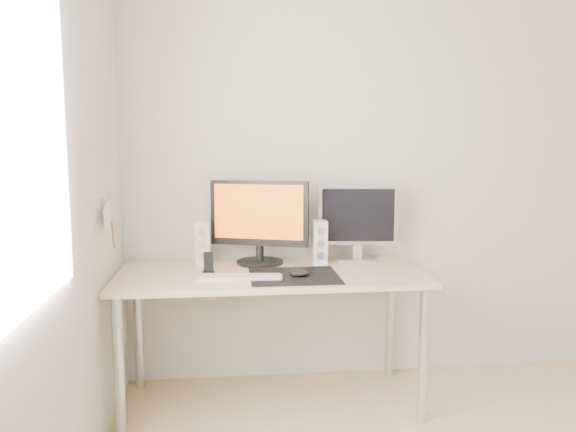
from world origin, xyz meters
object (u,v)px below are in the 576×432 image
mouse (299,273)px  second_monitor (358,219)px  main_monitor (259,219)px  phone_dock (209,267)px  speaker_right (319,242)px  desk (271,286)px  speaker_left (203,243)px  keyboard (240,277)px

mouse → second_monitor: bearing=44.0°
mouse → main_monitor: 0.45m
mouse → phone_dock: (-0.45, 0.14, 0.01)m
main_monitor → phone_dock: 0.41m
mouse → speaker_right: speaker_right is taller
desk → speaker_right: bearing=28.8°
desk → speaker_right: speaker_right is taller
desk → main_monitor: (-0.05, 0.19, 0.33)m
phone_dock → main_monitor: bearing=36.0°
desk → second_monitor: size_ratio=3.54×
phone_dock → second_monitor: bearing=15.6°
mouse → speaker_left: 0.60m
second_monitor → phone_dock: second_monitor is taller
speaker_left → desk: bearing=-27.4°
desk → speaker_right: (0.28, 0.16, 0.20)m
main_monitor → keyboard: size_ratio=1.25×
second_monitor → speaker_right: (-0.23, -0.07, -0.12)m
main_monitor → speaker_right: bearing=-6.1°
second_monitor → speaker_left: bearing=-177.5°
mouse → second_monitor: size_ratio=0.22×
main_monitor → speaker_right: size_ratio=2.19×
mouse → phone_dock: bearing=163.1°
speaker_right → keyboard: 0.55m
mouse → desk: size_ratio=0.06×
main_monitor → phone_dock: (-0.28, -0.20, -0.22)m
speaker_left → phone_dock: (0.04, -0.20, -0.09)m
desk → main_monitor: 0.39m
speaker_left → speaker_right: same height
speaker_left → speaker_right: 0.65m
speaker_left → phone_dock: speaker_left is taller
mouse → speaker_left: size_ratio=0.41×
desk → keyboard: bearing=-139.5°
main_monitor → speaker_left: size_ratio=2.19×
speaker_right → speaker_left: bearing=177.2°
main_monitor → phone_dock: size_ratio=4.73×
speaker_right → second_monitor: bearing=16.7°
mouse → speaker_left: speaker_left is taller
main_monitor → speaker_right: (0.33, -0.04, -0.13)m
main_monitor → phone_dock: main_monitor is taller
keyboard → mouse: bearing=-1.5°
mouse → desk: mouse is taller
speaker_left → phone_dock: 0.22m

